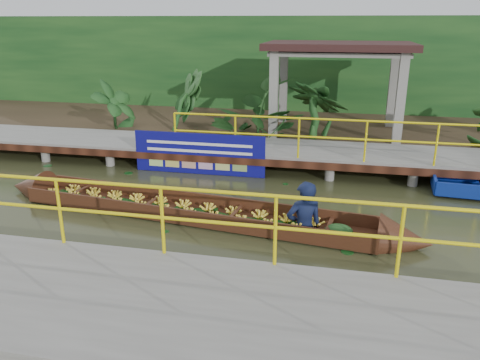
# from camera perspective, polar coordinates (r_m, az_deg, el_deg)

# --- Properties ---
(ground) EXTENTS (80.00, 80.00, 0.00)m
(ground) POSITION_cam_1_polar(r_m,az_deg,el_deg) (10.02, -7.11, -3.71)
(ground) COLOR #2D3118
(ground) RESTS_ON ground
(land_strip) EXTENTS (30.00, 8.00, 0.45)m
(land_strip) POSITION_cam_1_polar(r_m,az_deg,el_deg) (16.90, 1.11, 6.57)
(land_strip) COLOR #302618
(land_strip) RESTS_ON ground
(far_dock) EXTENTS (16.00, 2.06, 1.66)m
(far_dock) POSITION_cam_1_polar(r_m,az_deg,el_deg) (12.97, -2.23, 3.91)
(far_dock) COLOR slate
(far_dock) RESTS_ON ground
(near_dock) EXTENTS (18.00, 2.40, 1.73)m
(near_dock) POSITION_cam_1_polar(r_m,az_deg,el_deg) (6.11, -11.19, -16.70)
(near_dock) COLOR slate
(near_dock) RESTS_ON ground
(pavilion) EXTENTS (4.40, 3.00, 3.00)m
(pavilion) POSITION_cam_1_polar(r_m,az_deg,el_deg) (15.05, 11.93, 14.64)
(pavilion) COLOR slate
(pavilion) RESTS_ON ground
(foliage_backdrop) EXTENTS (30.00, 0.80, 4.00)m
(foliage_backdrop) POSITION_cam_1_polar(r_m,az_deg,el_deg) (19.06, 2.62, 13.35)
(foliage_backdrop) COLOR #123917
(foliage_backdrop) RESTS_ON ground
(vendor_boat) EXTENTS (9.27, 2.10, 2.31)m
(vendor_boat) POSITION_cam_1_polar(r_m,az_deg,el_deg) (9.39, -3.38, -3.17)
(vendor_boat) COLOR #381D0F
(vendor_boat) RESTS_ON ground
(blue_banner) EXTENTS (3.47, 0.04, 1.09)m
(blue_banner) POSITION_cam_1_polar(r_m,az_deg,el_deg) (12.17, -5.02, 3.23)
(blue_banner) COLOR navy
(blue_banner) RESTS_ON ground
(tropical_plants) EXTENTS (14.53, 1.53, 1.91)m
(tropical_plants) POSITION_cam_1_polar(r_m,az_deg,el_deg) (14.25, 8.44, 8.90)
(tropical_plants) COLOR #123917
(tropical_plants) RESTS_ON ground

